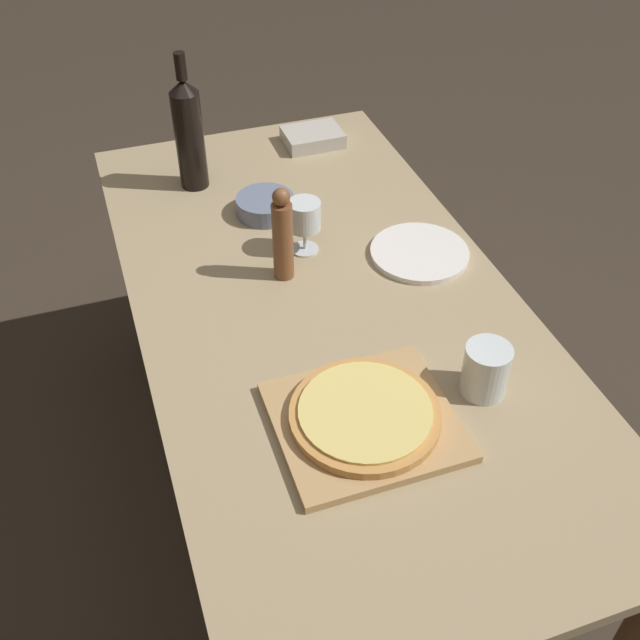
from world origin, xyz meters
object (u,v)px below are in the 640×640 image
pizza (365,414)px  pepper_mill (283,236)px  wine_glass (304,217)px  small_bowl (265,206)px  wine_bottle (189,133)px

pizza → pepper_mill: pepper_mill is taller
pepper_mill → pizza: bearing=-88.8°
pizza → wine_glass: (0.06, 0.55, 0.06)m
wine_glass → small_bowl: bearing=104.1°
wine_bottle → small_bowl: wine_bottle is taller
pizza → small_bowl: small_bowl is taller
pizza → wine_glass: bearing=83.3°
wine_bottle → wine_glass: bearing=-63.6°
small_bowl → pepper_mill: bearing=-96.5°
pepper_mill → small_bowl: size_ratio=1.55×
pepper_mill → wine_glass: 0.11m
pizza → small_bowl: bearing=88.5°
wine_bottle → small_bowl: size_ratio=2.45×
pizza → pepper_mill: bearing=91.2°
small_bowl → pizza: bearing=-91.5°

